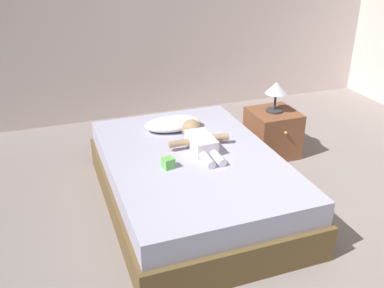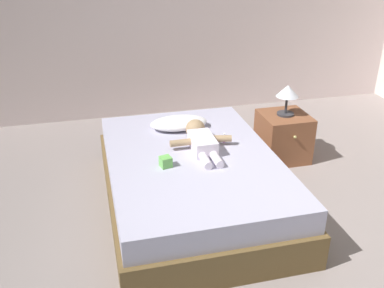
# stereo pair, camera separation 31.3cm
# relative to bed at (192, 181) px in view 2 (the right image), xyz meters

# --- Properties ---
(ground_plane) EXTENTS (8.00, 8.00, 0.00)m
(ground_plane) POSITION_rel_bed_xyz_m (0.25, -0.84, -0.22)
(ground_plane) COLOR gray
(wall_behind_bed) EXTENTS (8.00, 0.12, 2.58)m
(wall_behind_bed) POSITION_rel_bed_xyz_m (0.25, 2.16, 1.07)
(wall_behind_bed) COLOR silver
(wall_behind_bed) RESTS_ON ground_plane
(bed) EXTENTS (1.35, 1.98, 0.45)m
(bed) POSITION_rel_bed_xyz_m (0.00, 0.00, 0.00)
(bed) COLOR brown
(bed) RESTS_ON ground_plane
(pillow) EXTENTS (0.51, 0.29, 0.11)m
(pillow) POSITION_rel_bed_xyz_m (0.01, 0.55, 0.28)
(pillow) COLOR white
(pillow) RESTS_ON bed
(baby) EXTENTS (0.52, 0.65, 0.17)m
(baby) POSITION_rel_bed_xyz_m (0.11, 0.13, 0.30)
(baby) COLOR white
(baby) RESTS_ON bed
(toothbrush) EXTENTS (0.06, 0.14, 0.02)m
(toothbrush) POSITION_rel_bed_xyz_m (0.34, 0.24, 0.24)
(toothbrush) COLOR #A82C9C
(toothbrush) RESTS_ON bed
(nightstand) EXTENTS (0.45, 0.48, 0.46)m
(nightstand) POSITION_rel_bed_xyz_m (1.08, 0.60, 0.01)
(nightstand) COLOR brown
(nightstand) RESTS_ON ground_plane
(lamp) EXTENTS (0.21, 0.21, 0.30)m
(lamp) POSITION_rel_bed_xyz_m (1.08, 0.60, 0.46)
(lamp) COLOR #333338
(lamp) RESTS_ON nightstand
(toy_block) EXTENTS (0.10, 0.10, 0.08)m
(toy_block) POSITION_rel_bed_xyz_m (-0.24, -0.13, 0.27)
(toy_block) COLOR #70C659
(toy_block) RESTS_ON bed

